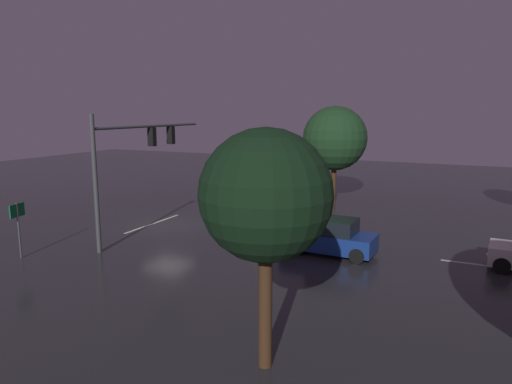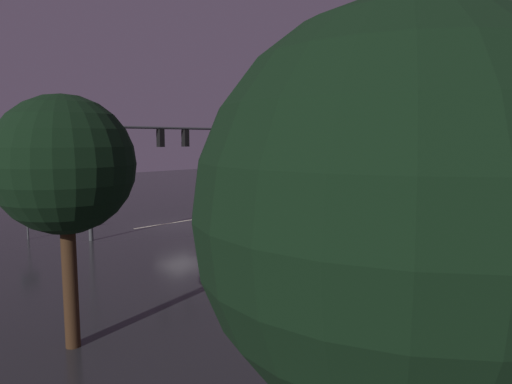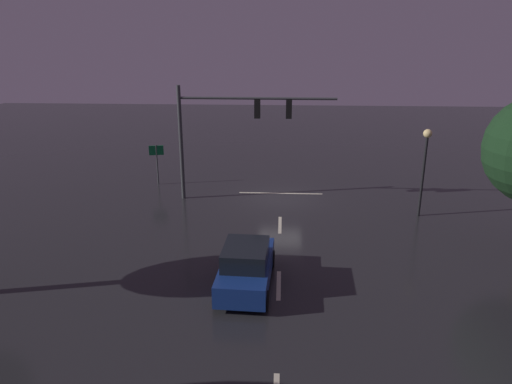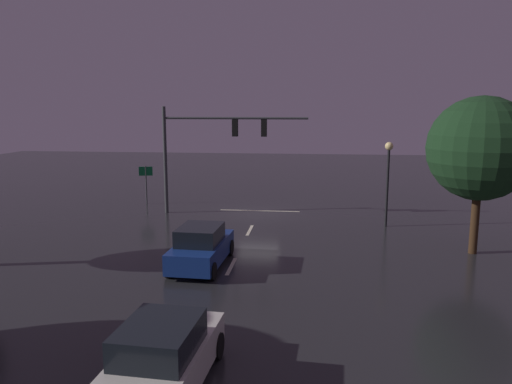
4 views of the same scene
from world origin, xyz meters
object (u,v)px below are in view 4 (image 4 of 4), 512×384
street_lamp_left_kerb (388,167)px  route_sign (146,177)px  tree_left_near (480,149)px  car_approaching (201,247)px  car_distant (163,358)px  traffic_signal_assembly (211,139)px

street_lamp_left_kerb → route_sign: size_ratio=1.79×
tree_left_near → car_approaching: bearing=15.0°
car_distant → route_sign: (7.73, -21.39, 1.05)m
traffic_signal_assembly → car_distant: traffic_signal_assembly is taller
traffic_signal_assembly → route_sign: bearing=-27.4°
traffic_signal_assembly → car_distant: bearing=98.2°
traffic_signal_assembly → car_approaching: traffic_signal_assembly is taller
traffic_signal_assembly → tree_left_near: tree_left_near is taller
tree_left_near → traffic_signal_assembly: bearing=-27.2°
car_approaching → car_distant: size_ratio=1.00×
car_approaching → tree_left_near: bearing=-165.0°
car_approaching → route_sign: 14.17m
car_approaching → route_sign: route_sign is taller
car_approaching → street_lamp_left_kerb: (-8.48, -7.78, 2.46)m
route_sign → tree_left_near: 20.66m
traffic_signal_assembly → tree_left_near: 14.83m
traffic_signal_assembly → route_sign: 6.25m
car_approaching → route_sign: size_ratio=1.73×
traffic_signal_assembly → route_sign: traffic_signal_assembly is taller
car_approaching → car_distant: bearing=97.2°
street_lamp_left_kerb → tree_left_near: tree_left_near is taller
traffic_signal_assembly → tree_left_near: size_ratio=1.26×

